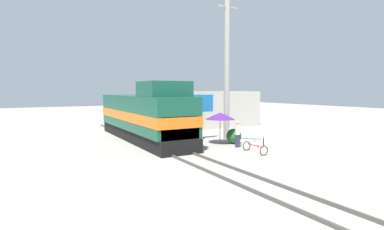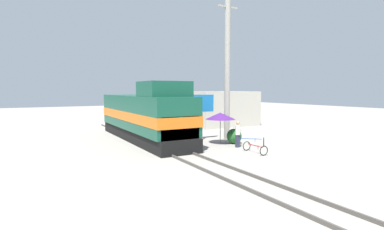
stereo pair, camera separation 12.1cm
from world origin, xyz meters
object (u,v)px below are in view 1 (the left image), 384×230
vendor_umbrella (220,116)px  bicycle_spare (255,148)px  bicycle (250,141)px  billboard_sign (201,106)px  locomotive (145,116)px  person_bystander (238,133)px  utility_pole (227,65)px

vendor_umbrella → bicycle_spare: (0.10, -3.71, -1.77)m
bicycle → billboard_sign: bearing=65.0°
locomotive → billboard_sign: size_ratio=3.79×
locomotive → bicycle: locomotive is taller
person_bystander → bicycle: (1.09, -0.07, -0.67)m
billboard_sign → locomotive: bearing=153.1°
vendor_umbrella → bicycle_spare: bearing=-88.5°
vendor_umbrella → person_bystander: size_ratio=1.27×
vendor_umbrella → bicycle: 2.83m
utility_pole → bicycle: utility_pole is taller
utility_pole → vendor_umbrella: 4.55m
locomotive → bicycle: 8.41m
utility_pole → person_bystander: (-1.35, -3.16, -5.00)m
utility_pole → locomotive: bearing=155.3°
person_bystander → bicycle_spare: (-0.26, -2.08, -0.69)m
vendor_umbrella → person_bystander: 1.99m
person_bystander → locomotive: bearing=128.0°
vendor_umbrella → bicycle: (1.44, -1.70, -1.75)m
utility_pole → person_bystander: utility_pole is taller
billboard_sign → bicycle: size_ratio=1.95×
person_bystander → bicycle_spare: bearing=-97.0°
person_bystander → bicycle_spare: size_ratio=1.03×
locomotive → utility_pole: utility_pole is taller
utility_pole → vendor_umbrella: (-1.71, -1.54, -3.92)m
locomotive → vendor_umbrella: size_ratio=5.87×
bicycle → bicycle_spare: size_ratio=1.04×
locomotive → vendor_umbrella: 6.04m
locomotive → bicycle_spare: 9.24m
vendor_umbrella → bicycle: bearing=-49.7°
billboard_sign → person_bystander: (0.61, -3.88, -1.72)m
billboard_sign → person_bystander: size_ratio=1.97×
billboard_sign → bicycle_spare: (0.35, -5.96, -2.41)m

